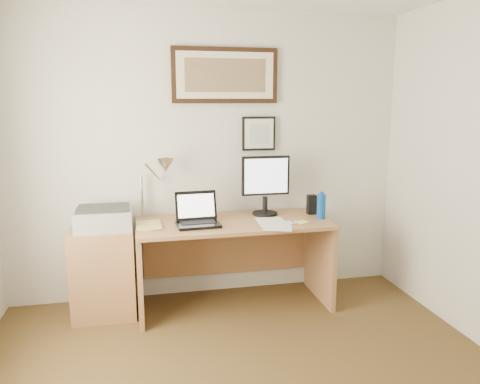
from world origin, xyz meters
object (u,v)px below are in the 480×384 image
object	(u,v)px
book	(136,226)
lcd_monitor	(266,182)
printer	(104,218)
side_cabinet	(104,273)
laptop	(197,218)
water_bottle	(321,206)
desk	(232,245)

from	to	relation	value
book	lcd_monitor	distance (m)	1.16
lcd_monitor	printer	size ratio (longest dim) A/B	1.18
side_cabinet	laptop	bearing A→B (deg)	-6.99
book	printer	xyz separation A→B (m)	(-0.25, 0.09, 0.06)
water_bottle	laptop	bearing A→B (deg)	178.63
side_cabinet	lcd_monitor	xyz separation A→B (m)	(1.39, 0.11, 0.68)
book	lcd_monitor	world-z (taller)	lcd_monitor
book	desk	xyz separation A→B (m)	(0.80, 0.11, -0.25)
laptop	printer	world-z (taller)	laptop
desk	lcd_monitor	size ratio (longest dim) A/B	3.08
book	laptop	size ratio (longest dim) A/B	0.76
water_bottle	side_cabinet	bearing A→B (deg)	176.26
printer	lcd_monitor	bearing A→B (deg)	3.97
desk	printer	world-z (taller)	printer
side_cabinet	book	size ratio (longest dim) A/B	2.72
side_cabinet	water_bottle	world-z (taller)	water_bottle
laptop	desk	bearing A→B (deg)	22.74
water_bottle	desk	world-z (taller)	water_bottle
side_cabinet	desk	xyz separation A→B (m)	(1.07, 0.04, 0.15)
laptop	book	bearing A→B (deg)	177.89
side_cabinet	printer	bearing A→B (deg)	26.23
water_bottle	printer	distance (m)	1.80
printer	desk	bearing A→B (deg)	1.26
side_cabinet	laptop	distance (m)	0.89
desk	laptop	xyz separation A→B (m)	(-0.31, -0.13, 0.29)
water_bottle	printer	world-z (taller)	water_bottle
desk	water_bottle	bearing A→B (deg)	-11.65
laptop	lcd_monitor	size ratio (longest dim) A/B	0.68
book	desk	bearing A→B (deg)	7.93
book	laptop	world-z (taller)	laptop
desk	laptop	size ratio (longest dim) A/B	4.54
lcd_monitor	laptop	bearing A→B (deg)	-162.18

